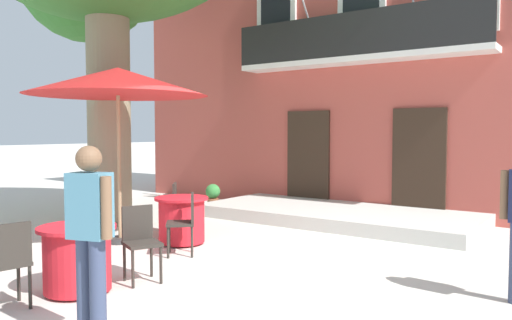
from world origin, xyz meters
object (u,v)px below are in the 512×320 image
Objects in this scene: ground_planter_left at (213,195)px; pedestrian_near_entrance at (90,232)px; cafe_chair_middle_1 at (8,259)px; cafe_table_middle at (77,258)px; cafe_table_near_tree at (182,220)px; cafe_chair_near_tree_0 at (181,205)px; cafe_umbrella at (118,82)px; cafe_chair_near_tree_1 at (185,219)px; cafe_chair_middle_0 at (140,238)px.

ground_planter_left is 7.56m from pedestrian_near_entrance.
cafe_table_middle is at bearing 84.65° from cafe_chair_middle_1.
pedestrian_near_entrance is at bearing -57.74° from ground_planter_left.
cafe_table_near_tree is 3.85m from pedestrian_near_entrance.
cafe_chair_near_tree_0 is 0.31× the size of cafe_umbrella.
cafe_chair_near_tree_1 is 3.12m from pedestrian_near_entrance.
pedestrian_near_entrance is (1.34, -0.00, 0.43)m from cafe_chair_middle_1.
cafe_table_middle is (0.76, -2.47, 0.00)m from cafe_table_near_tree.
cafe_umbrella is at bearing -109.09° from cafe_chair_near_tree_0.
cafe_umbrella reaches higher than cafe_chair_near_tree_0.
cafe_chair_middle_0 is 3.07m from cafe_umbrella.
cafe_table_near_tree and cafe_table_middle have the same top height.
cafe_chair_near_tree_0 is 1.00× the size of cafe_chair_middle_1.
cafe_table_near_tree is 0.30× the size of cafe_umbrella.
ground_planter_left is at bearing 112.84° from cafe_chair_middle_1.
cafe_chair_near_tree_0 is 1.00× the size of cafe_chair_near_tree_1.
pedestrian_near_entrance is at bearing -54.87° from cafe_chair_middle_0.
cafe_umbrella reaches higher than ground_planter_left.
cafe_chair_near_tree_0 and cafe_chair_middle_0 have the same top height.
ground_planter_left is (-2.75, 5.62, -0.07)m from cafe_table_middle.
cafe_table_near_tree is 2.59m from cafe_table_middle.
cafe_umbrella is (-0.36, -1.04, 2.08)m from cafe_chair_near_tree_0.
cafe_table_near_tree is 0.95× the size of cafe_chair_middle_1.
cafe_chair_near_tree_1 reaches higher than ground_planter_left.
cafe_umbrella reaches higher than cafe_chair_middle_1.
cafe_chair_near_tree_0 is 3.28m from cafe_table_middle.
pedestrian_near_entrance is at bearing -55.75° from cafe_chair_near_tree_0.
cafe_chair_middle_1 is at bearing -95.35° from cafe_table_middle.
cafe_chair_middle_0 reaches higher than cafe_table_middle.
pedestrian_near_entrance is at bearing -61.70° from cafe_chair_near_tree_1.
pedestrian_near_entrance is at bearing -30.65° from cafe_table_middle.
cafe_chair_middle_1 is 1.57× the size of ground_planter_left.
pedestrian_near_entrance is at bearing -57.88° from cafe_table_near_tree.
cafe_chair_near_tree_0 is at bearing 123.68° from cafe_chair_middle_0.
cafe_table_near_tree is 0.77m from cafe_chair_near_tree_0.
cafe_chair_middle_1 is at bearing -77.97° from cafe_table_near_tree.
cafe_table_middle is 6.25m from ground_planter_left.
cafe_chair_near_tree_0 is at bearing 70.91° from cafe_umbrella.
cafe_chair_middle_1 is 0.53× the size of pedestrian_near_entrance.
cafe_chair_near_tree_0 is 2.75m from cafe_chair_middle_0.
cafe_table_near_tree reaches higher than ground_planter_left.
cafe_table_middle is 0.77m from cafe_chair_middle_1.
cafe_chair_middle_0 is (0.99, -1.76, 0.14)m from cafe_table_near_tree.
cafe_umbrella reaches higher than cafe_table_middle.
pedestrian_near_entrance reaches higher than cafe_table_near_tree.
cafe_chair_near_tree_0 is at bearing 113.24° from cafe_table_middle.
cafe_chair_middle_0 is 0.53× the size of pedestrian_near_entrance.
cafe_chair_near_tree_0 is at bearing -60.77° from ground_planter_left.
cafe_chair_near_tree_1 is 1.05× the size of cafe_table_middle.
cafe_chair_near_tree_0 reaches higher than cafe_table_near_tree.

